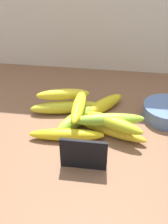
{
  "coord_description": "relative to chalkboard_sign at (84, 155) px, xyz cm",
  "views": [
    {
      "loc": [
        15.12,
        -60.03,
        51.82
      ],
      "look_at": [
        6.69,
        1.28,
        8.0
      ],
      "focal_mm": 43.99,
      "sensor_mm": 36.0,
      "label": 1
    }
  ],
  "objects": [
    {
      "name": "counter_top",
      "position": [
        -8.74,
        14.41,
        -5.36
      ],
      "size": [
        110.0,
        76.0,
        3.0
      ],
      "primitive_type": "cube",
      "color": "brown",
      "rests_on": "ground"
    },
    {
      "name": "chalkboard_sign",
      "position": [
        0.0,
        0.0,
        0.0
      ],
      "size": [
        11.0,
        1.8,
        8.4
      ],
      "color": "black",
      "rests_on": "counter_top"
    },
    {
      "name": "fruit_bowl",
      "position": [
        21.36,
        23.24,
        -1.72
      ],
      "size": [
        13.51,
        13.51,
        4.27
      ],
      "primitive_type": "cylinder",
      "color": "#5470A3",
      "rests_on": "counter_top"
    },
    {
      "name": "banana_0",
      "position": [
        5.75,
        12.91,
        -2.24
      ],
      "size": [
        20.14,
        9.74,
        3.24
      ],
      "primitive_type": "ellipsoid",
      "rotation": [
        0.0,
        0.0,
        2.8
      ],
      "color": "yellow",
      "rests_on": "counter_top"
    },
    {
      "name": "banana_1",
      "position": [
        2.62,
        24.2,
        -1.91
      ],
      "size": [
        13.58,
        15.26,
        3.9
      ],
      "primitive_type": "ellipsoid",
      "rotation": [
        0.0,
        0.0,
        4.02
      ],
      "color": "gold",
      "rests_on": "counter_top"
    },
    {
      "name": "banana_2",
      "position": [
        -5.86,
        9.34,
        -2.2
      ],
      "size": [
        20.4,
        5.48,
        3.31
      ],
      "primitive_type": "ellipsoid",
      "rotation": [
        0.0,
        0.0,
        3.25
      ],
      "color": "yellow",
      "rests_on": "counter_top"
    },
    {
      "name": "banana_3",
      "position": [
        -8.78,
        21.72,
        -1.9
      ],
      "size": [
        21.15,
        8.78,
        3.91
      ],
      "primitive_type": "ellipsoid",
      "rotation": [
        0.0,
        0.0,
        0.24
      ],
      "color": "gold",
      "rests_on": "counter_top"
    },
    {
      "name": "banana_4",
      "position": [
        -4.15,
        15.99,
        -1.74
      ],
      "size": [
        12.17,
        15.27,
        4.24
      ],
      "primitive_type": "ellipsoid",
      "rotation": [
        0.0,
        0.0,
        0.98
      ],
      "color": "#89B530",
      "rests_on": "counter_top"
    },
    {
      "name": "banana_5",
      "position": [
        6.22,
        11.9,
        1.13
      ],
      "size": [
        16.67,
        9.8,
        3.48
      ],
      "primitive_type": "ellipsoid",
      "rotation": [
        0.0,
        0.0,
        2.73
      ],
      "color": "gold",
      "rests_on": "banana_0"
    },
    {
      "name": "banana_6",
      "position": [
        4.93,
        13.11,
        1.14
      ],
      "size": [
        19.64,
        6.88,
        3.5
      ],
      "primitive_type": "ellipsoid",
      "rotation": [
        0.0,
        0.0,
        3.32
      ],
      "color": "#8AB631",
      "rests_on": "banana_0"
    },
    {
      "name": "banana_7",
      "position": [
        -9.47,
        23.08,
        1.74
      ],
      "size": [
        16.32,
        6.98,
        3.36
      ],
      "primitive_type": "ellipsoid",
      "rotation": [
        0.0,
        0.0,
        0.23
      ],
      "color": "gold",
      "rests_on": "banana_3"
    },
    {
      "name": "banana_8",
      "position": [
        -3.69,
        17.2,
        2.1
      ],
      "size": [
        3.53,
        16.36,
        3.44
      ],
      "primitive_type": "ellipsoid",
      "rotation": [
        0.0,
        0.0,
        1.57
      ],
      "color": "yellow",
      "rests_on": "banana_4"
    }
  ]
}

